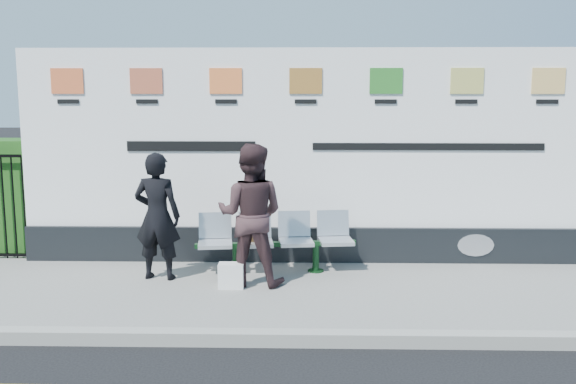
# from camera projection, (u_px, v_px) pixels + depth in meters

# --- Properties ---
(pavement) EXTENTS (14.00, 3.00, 0.12)m
(pavement) POSITION_uv_depth(u_px,v_px,m) (265.00, 293.00, 7.94)
(pavement) COLOR gray
(pavement) RESTS_ON ground
(kerb) EXTENTS (14.00, 0.18, 0.14)m
(kerb) POSITION_uv_depth(u_px,v_px,m) (256.00, 338.00, 6.46)
(kerb) COLOR gray
(kerb) RESTS_ON ground
(billboard) EXTENTS (8.00, 0.30, 3.00)m
(billboard) POSITION_uv_depth(u_px,v_px,m) (305.00, 171.00, 9.05)
(billboard) COLOR black
(billboard) RESTS_ON pavement
(bench) EXTENTS (2.11, 0.79, 0.44)m
(bench) POSITION_uv_depth(u_px,v_px,m) (276.00, 257.00, 8.58)
(bench) COLOR silver
(bench) RESTS_ON pavement
(woman_left) EXTENTS (0.65, 0.47, 1.65)m
(woman_left) POSITION_uv_depth(u_px,v_px,m) (157.00, 216.00, 8.22)
(woman_left) COLOR black
(woman_left) RESTS_ON pavement
(woman_right) EXTENTS (0.96, 0.80, 1.78)m
(woman_right) POSITION_uv_depth(u_px,v_px,m) (251.00, 215.00, 7.99)
(woman_right) COLOR #382427
(woman_right) RESTS_ON pavement
(handbag_brown) EXTENTS (0.26, 0.13, 0.20)m
(handbag_brown) POSITION_uv_depth(u_px,v_px,m) (256.00, 234.00, 8.50)
(handbag_brown) COLOR black
(handbag_brown) RESTS_ON bench
(carrier_bag_white) EXTENTS (0.31, 0.19, 0.31)m
(carrier_bag_white) POSITION_uv_depth(u_px,v_px,m) (231.00, 276.00, 7.92)
(carrier_bag_white) COLOR silver
(carrier_bag_white) RESTS_ON pavement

